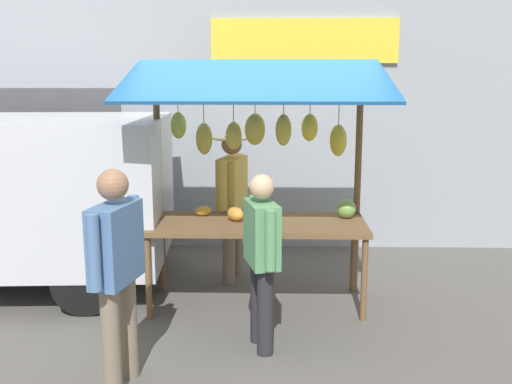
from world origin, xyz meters
The scene contains 6 objects.
ground_plane centered at (0.00, 0.00, 0.00)m, with size 40.00×40.00×0.00m, color #514F4C.
street_backdrop centered at (0.05, -2.20, 1.70)m, with size 9.00×0.30×3.40m.
market_stall centered at (-0.02, -0.07, 1.55)m, with size 2.50×1.46×2.50m.
vendor_with_sunhat centered at (0.30, -0.75, 1.00)m, with size 0.44×0.70×1.69m.
shopper_with_ponytail centered at (1.00, 1.65, 0.99)m, with size 0.33×0.70×1.69m.
shopper_with_shopping_bag centered at (-0.07, 0.99, 0.88)m, with size 0.33×0.65×1.54m.
Camera 1 is at (-0.15, 5.86, 2.39)m, focal length 42.01 mm.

